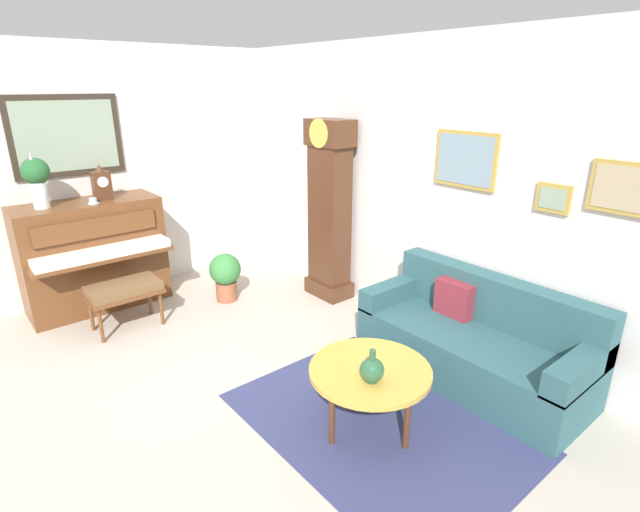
# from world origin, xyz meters

# --- Properties ---
(ground_plane) EXTENTS (6.40, 6.00, 0.10)m
(ground_plane) POSITION_xyz_m (0.00, 0.00, -0.05)
(ground_plane) COLOR #B2A899
(wall_left) EXTENTS (0.13, 4.90, 2.80)m
(wall_left) POSITION_xyz_m (-2.60, -0.00, 1.41)
(wall_left) COLOR silver
(wall_left) RESTS_ON ground_plane
(wall_back) EXTENTS (5.30, 0.13, 2.80)m
(wall_back) POSITION_xyz_m (0.02, 2.40, 1.40)
(wall_back) COLOR silver
(wall_back) RESTS_ON ground_plane
(area_rug) EXTENTS (2.10, 1.50, 0.01)m
(area_rug) POSITION_xyz_m (1.19, 0.89, 0.00)
(area_rug) COLOR navy
(area_rug) RESTS_ON ground_plane
(piano) EXTENTS (0.87, 1.44, 1.19)m
(piano) POSITION_xyz_m (-2.23, -0.05, 0.60)
(piano) COLOR brown
(piano) RESTS_ON ground_plane
(piano_bench) EXTENTS (0.42, 0.70, 0.48)m
(piano_bench) POSITION_xyz_m (-1.50, -0.00, 0.41)
(piano_bench) COLOR brown
(piano_bench) RESTS_ON ground_plane
(grandfather_clock) EXTENTS (0.52, 0.34, 2.03)m
(grandfather_clock) POSITION_xyz_m (-0.81, 2.13, 0.96)
(grandfather_clock) COLOR #4C2B19
(grandfather_clock) RESTS_ON ground_plane
(couch) EXTENTS (1.90, 0.80, 0.84)m
(couch) POSITION_xyz_m (1.25, 1.98, 0.31)
(couch) COLOR #2D565B
(couch) RESTS_ON ground_plane
(coffee_table) EXTENTS (0.88, 0.88, 0.46)m
(coffee_table) POSITION_xyz_m (1.13, 0.85, 0.42)
(coffee_table) COLOR gold
(coffee_table) RESTS_ON ground_plane
(mantel_clock) EXTENTS (0.13, 0.18, 0.38)m
(mantel_clock) POSITION_xyz_m (-2.23, 0.14, 1.36)
(mantel_clock) COLOR #4C2B19
(mantel_clock) RESTS_ON piano
(flower_vase) EXTENTS (0.26, 0.26, 0.58)m
(flower_vase) POSITION_xyz_m (-2.23, -0.45, 1.51)
(flower_vase) COLOR silver
(flower_vase) RESTS_ON piano
(teacup) EXTENTS (0.12, 0.12, 0.06)m
(teacup) POSITION_xyz_m (-2.11, 0.00, 1.22)
(teacup) COLOR #ADC6D6
(teacup) RESTS_ON piano
(green_jug) EXTENTS (0.17, 0.17, 0.24)m
(green_jug) POSITION_xyz_m (1.24, 0.75, 0.54)
(green_jug) COLOR #234C33
(green_jug) RESTS_ON coffee_table
(potted_plant) EXTENTS (0.36, 0.36, 0.56)m
(potted_plant) POSITION_xyz_m (-1.45, 1.11, 0.32)
(potted_plant) COLOR #935138
(potted_plant) RESTS_ON ground_plane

